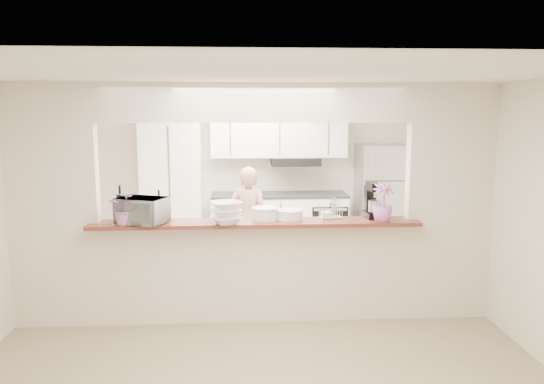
{
  "coord_description": "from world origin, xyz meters",
  "views": [
    {
      "loc": [
        -0.15,
        -5.42,
        2.22
      ],
      "look_at": [
        0.19,
        0.3,
        1.34
      ],
      "focal_mm": 35.0,
      "sensor_mm": 36.0,
      "label": 1
    }
  ],
  "objects": [
    {
      "name": "wine_bottle_a",
      "position": [
        -1.4,
        0.07,
        1.23
      ],
      "size": [
        0.07,
        0.07,
        0.37
      ],
      "color": "black",
      "rests_on": "bar_counter"
    },
    {
      "name": "bar_counter",
      "position": [
        0.0,
        -0.0,
        0.58
      ],
      "size": [
        3.4,
        0.38,
        1.09
      ],
      "color": "silver",
      "rests_on": "floor"
    },
    {
      "name": "wine_bottle_b",
      "position": [
        -1.0,
        0.07,
        1.21
      ],
      "size": [
        0.06,
        0.06,
        0.32
      ],
      "color": "black",
      "rests_on": "bar_counter"
    },
    {
      "name": "serving_bowls",
      "position": [
        -0.3,
        -0.17,
        1.2
      ],
      "size": [
        0.39,
        0.39,
        0.22
      ],
      "primitive_type": "imported",
      "rotation": [
        0.0,
        0.0,
        0.36
      ],
      "color": "white",
      "rests_on": "bar_counter"
    },
    {
      "name": "red_bowl",
      "position": [
        0.2,
        0.08,
        1.13
      ],
      "size": [
        0.15,
        0.15,
        0.07
      ],
      "primitive_type": "cylinder",
      "color": "maroon",
      "rests_on": "bar_counter"
    },
    {
      "name": "flower_right",
      "position": [
        1.3,
        -0.15,
        1.29
      ],
      "size": [
        0.27,
        0.27,
        0.4
      ],
      "primitive_type": "imported",
      "rotation": [
        0.0,
        0.0,
        0.26
      ],
      "color": "#C072D4",
      "rests_on": "bar_counter"
    },
    {
      "name": "plate_stack_a",
      "position": [
        0.1,
        0.03,
        1.15
      ],
      "size": [
        0.28,
        0.28,
        0.13
      ],
      "color": "white",
      "rests_on": "bar_counter"
    },
    {
      "name": "kitchen_cabinets",
      "position": [
        -0.19,
        2.72,
        0.97
      ],
      "size": [
        3.15,
        0.62,
        2.25
      ],
      "color": "white",
      "rests_on": "floor"
    },
    {
      "name": "person",
      "position": [
        -0.05,
        1.62,
        0.74
      ],
      "size": [
        0.61,
        0.48,
        1.47
      ],
      "primitive_type": "imported",
      "rotation": [
        0.0,
        0.0,
        2.87
      ],
      "color": "tan",
      "rests_on": "floor"
    },
    {
      "name": "plate_stack_b",
      "position": [
        0.36,
        0.03,
        1.14
      ],
      "size": [
        0.29,
        0.29,
        0.1
      ],
      "color": "white",
      "rests_on": "bar_counter"
    },
    {
      "name": "stand_mixer",
      "position": [
        1.25,
        0.06,
        1.26
      ],
      "size": [
        0.19,
        0.28,
        0.38
      ],
      "color": "black",
      "rests_on": "bar_counter"
    },
    {
      "name": "refrigerator",
      "position": [
        2.05,
        2.65,
        0.85
      ],
      "size": [
        0.75,
        0.7,
        1.7
      ],
      "primitive_type": "cube",
      "color": "#A9A9AE",
      "rests_on": "floor"
    },
    {
      "name": "tan_bowl",
      "position": [
        0.05,
        0.08,
        1.13
      ],
      "size": [
        0.16,
        0.16,
        0.07
      ],
      "primitive_type": "cylinder",
      "color": "#CCB790",
      "rests_on": "bar_counter"
    },
    {
      "name": "toaster_oven",
      "position": [
        -1.15,
        -0.1,
        1.22
      ],
      "size": [
        0.57,
        0.48,
        0.27
      ],
      "primitive_type": "imported",
      "rotation": [
        0.0,
        0.0,
        -0.39
      ],
      "color": "#A2A1A6",
      "rests_on": "bar_counter"
    },
    {
      "name": "tile_overlay",
      "position": [
        0.0,
        1.55,
        0.01
      ],
      "size": [
        5.0,
        2.9,
        0.01
      ],
      "primitive_type": "cube",
      "color": "beige",
      "rests_on": "floor"
    },
    {
      "name": "flower_left",
      "position": [
        -1.3,
        -0.15,
        1.26
      ],
      "size": [
        0.36,
        0.33,
        0.34
      ],
      "primitive_type": "imported",
      "rotation": [
        0.0,
        0.0,
        -0.25
      ],
      "color": "pink",
      "rests_on": "bar_counter"
    },
    {
      "name": "utensil_caddy",
      "position": [
        0.8,
        0.05,
        1.18
      ],
      "size": [
        0.26,
        0.19,
        0.22
      ],
      "color": "silver",
      "rests_on": "bar_counter"
    },
    {
      "name": "partition",
      "position": [
        0.0,
        0.0,
        1.48
      ],
      "size": [
        5.0,
        0.15,
        2.5
      ],
      "color": "silver",
      "rests_on": "floor"
    },
    {
      "name": "floor",
      "position": [
        0.0,
        0.0,
        0.0
      ],
      "size": [
        6.0,
        6.0,
        0.0
      ],
      "primitive_type": "plane",
      "color": "tan",
      "rests_on": "ground"
    }
  ]
}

